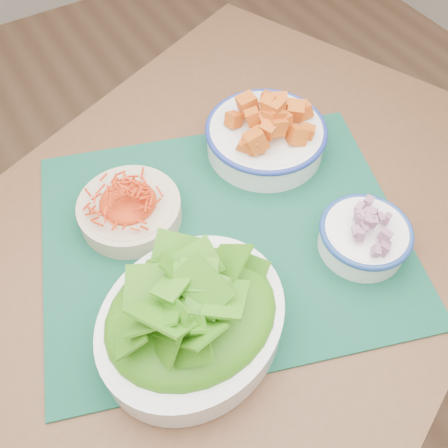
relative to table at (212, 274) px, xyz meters
name	(u,v)px	position (x,y,z in m)	size (l,w,h in m)	color
ground	(233,324)	(0.15, 0.15, -0.65)	(4.00, 4.00, 0.00)	#9A6C4A
table	(212,274)	(0.00, 0.00, 0.00)	(1.45, 1.23, 0.75)	brown
placemat	(224,235)	(0.03, 0.01, 0.10)	(0.60, 0.49, 0.00)	#093225
carrot_bowl	(129,207)	(-0.09, 0.12, 0.13)	(0.23, 0.23, 0.06)	beige
squash_bowl	(266,131)	(0.20, 0.14, 0.15)	(0.26, 0.26, 0.10)	white
lettuce_bowl	(191,314)	(-0.10, -0.12, 0.16)	(0.35, 0.32, 0.14)	white
onion_bowl	(365,233)	(0.21, -0.13, 0.14)	(0.17, 0.17, 0.08)	white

